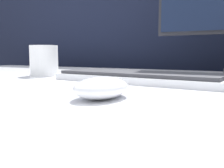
# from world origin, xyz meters

# --- Properties ---
(partition_panel) EXTENTS (5.00, 0.03, 1.18)m
(partition_panel) POSITION_xyz_m (0.00, 0.65, 0.59)
(partition_panel) COLOR black
(partition_panel) RESTS_ON ground_plane
(computer_mouse_near) EXTENTS (0.08, 0.11, 0.03)m
(computer_mouse_near) POSITION_xyz_m (-0.06, -0.21, 0.72)
(computer_mouse_near) COLOR white
(computer_mouse_near) RESTS_ON desk
(keyboard) EXTENTS (0.43, 0.18, 0.02)m
(keyboard) POSITION_xyz_m (-0.09, 0.03, 0.72)
(keyboard) COLOR silver
(keyboard) RESTS_ON desk
(mug) EXTENTS (0.08, 0.08, 0.09)m
(mug) POSITION_xyz_m (-0.41, 0.06, 0.75)
(mug) COLOR white
(mug) RESTS_ON desk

